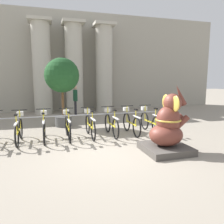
{
  "coord_description": "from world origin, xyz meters",
  "views": [
    {
      "loc": [
        -1.54,
        -5.36,
        1.98
      ],
      "look_at": [
        0.27,
        0.76,
        1.0
      ],
      "focal_mm": 35.0,
      "sensor_mm": 36.0,
      "label": 1
    }
  ],
  "objects_px": {
    "bicycle_6": "(111,124)",
    "person_pedestrian": "(75,98)",
    "bicycle_2": "(19,130)",
    "bicycle_3": "(44,128)",
    "bicycle_7": "(131,123)",
    "bicycle_5": "(90,125)",
    "elephant_statue": "(168,129)",
    "bicycle_8": "(150,121)",
    "potted_tree": "(62,78)",
    "bicycle_4": "(68,127)"
  },
  "relations": [
    {
      "from": "bicycle_5",
      "to": "bicycle_8",
      "type": "distance_m",
      "value": 2.25
    },
    {
      "from": "bicycle_2",
      "to": "bicycle_8",
      "type": "height_order",
      "value": "same"
    },
    {
      "from": "potted_tree",
      "to": "person_pedestrian",
      "type": "bearing_deg",
      "value": 72.56
    },
    {
      "from": "bicycle_5",
      "to": "bicycle_6",
      "type": "distance_m",
      "value": 0.75
    },
    {
      "from": "elephant_statue",
      "to": "potted_tree",
      "type": "distance_m",
      "value": 4.98
    },
    {
      "from": "bicycle_5",
      "to": "bicycle_8",
      "type": "xyz_separation_m",
      "value": [
        2.25,
        0.0,
        0.0
      ]
    },
    {
      "from": "potted_tree",
      "to": "elephant_statue",
      "type": "bearing_deg",
      "value": -58.88
    },
    {
      "from": "bicycle_5",
      "to": "potted_tree",
      "type": "xyz_separation_m",
      "value": [
        -0.75,
        1.98,
        1.58
      ]
    },
    {
      "from": "bicycle_5",
      "to": "bicycle_7",
      "type": "distance_m",
      "value": 1.5
    },
    {
      "from": "elephant_statue",
      "to": "potted_tree",
      "type": "xyz_separation_m",
      "value": [
        -2.48,
        4.1,
        1.36
      ]
    },
    {
      "from": "bicycle_2",
      "to": "bicycle_3",
      "type": "distance_m",
      "value": 0.75
    },
    {
      "from": "potted_tree",
      "to": "bicycle_4",
      "type": "bearing_deg",
      "value": -89.9
    },
    {
      "from": "bicycle_4",
      "to": "bicycle_5",
      "type": "xyz_separation_m",
      "value": [
        0.75,
        0.04,
        0.0
      ]
    },
    {
      "from": "bicycle_5",
      "to": "elephant_statue",
      "type": "xyz_separation_m",
      "value": [
        1.72,
        -2.12,
        0.22
      ]
    },
    {
      "from": "bicycle_4",
      "to": "bicycle_8",
      "type": "relative_size",
      "value": 1.0
    },
    {
      "from": "bicycle_5",
      "to": "person_pedestrian",
      "type": "xyz_separation_m",
      "value": [
        0.08,
        4.63,
        0.55
      ]
    },
    {
      "from": "bicycle_4",
      "to": "bicycle_7",
      "type": "height_order",
      "value": "same"
    },
    {
      "from": "bicycle_7",
      "to": "bicycle_2",
      "type": "bearing_deg",
      "value": -179.41
    },
    {
      "from": "bicycle_5",
      "to": "bicycle_6",
      "type": "bearing_deg",
      "value": -0.51
    },
    {
      "from": "potted_tree",
      "to": "bicycle_3",
      "type": "bearing_deg",
      "value": -110.6
    },
    {
      "from": "bicycle_3",
      "to": "bicycle_5",
      "type": "distance_m",
      "value": 1.5
    },
    {
      "from": "bicycle_3",
      "to": "potted_tree",
      "type": "relative_size",
      "value": 0.6
    },
    {
      "from": "bicycle_8",
      "to": "bicycle_2",
      "type": "bearing_deg",
      "value": -179.44
    },
    {
      "from": "bicycle_7",
      "to": "potted_tree",
      "type": "xyz_separation_m",
      "value": [
        -2.25,
        1.99,
        1.58
      ]
    },
    {
      "from": "bicycle_3",
      "to": "bicycle_7",
      "type": "distance_m",
      "value": 2.99
    },
    {
      "from": "bicycle_2",
      "to": "bicycle_7",
      "type": "xyz_separation_m",
      "value": [
        3.74,
        0.04,
        0.0
      ]
    },
    {
      "from": "bicycle_8",
      "to": "potted_tree",
      "type": "height_order",
      "value": "potted_tree"
    },
    {
      "from": "bicycle_2",
      "to": "elephant_statue",
      "type": "bearing_deg",
      "value": -27.62
    },
    {
      "from": "potted_tree",
      "to": "bicycle_7",
      "type": "bearing_deg",
      "value": -41.44
    },
    {
      "from": "bicycle_7",
      "to": "bicycle_8",
      "type": "height_order",
      "value": "same"
    },
    {
      "from": "bicycle_3",
      "to": "person_pedestrian",
      "type": "xyz_separation_m",
      "value": [
        1.58,
        4.63,
        0.55
      ]
    },
    {
      "from": "person_pedestrian",
      "to": "bicycle_3",
      "type": "bearing_deg",
      "value": -108.81
    },
    {
      "from": "bicycle_2",
      "to": "person_pedestrian",
      "type": "xyz_separation_m",
      "value": [
        2.33,
        4.68,
        0.55
      ]
    },
    {
      "from": "bicycle_5",
      "to": "bicycle_6",
      "type": "height_order",
      "value": "same"
    },
    {
      "from": "bicycle_3",
      "to": "bicycle_7",
      "type": "xyz_separation_m",
      "value": [
        2.99,
        -0.0,
        0.0
      ]
    },
    {
      "from": "bicycle_3",
      "to": "bicycle_8",
      "type": "distance_m",
      "value": 3.74
    },
    {
      "from": "bicycle_3",
      "to": "bicycle_8",
      "type": "height_order",
      "value": "same"
    },
    {
      "from": "bicycle_5",
      "to": "bicycle_8",
      "type": "bearing_deg",
      "value": 0.0
    },
    {
      "from": "bicycle_6",
      "to": "person_pedestrian",
      "type": "relative_size",
      "value": 1.06
    },
    {
      "from": "person_pedestrian",
      "to": "potted_tree",
      "type": "bearing_deg",
      "value": -107.44
    },
    {
      "from": "bicycle_8",
      "to": "person_pedestrian",
      "type": "height_order",
      "value": "person_pedestrian"
    },
    {
      "from": "person_pedestrian",
      "to": "bicycle_5",
      "type": "bearing_deg",
      "value": -91.01
    },
    {
      "from": "person_pedestrian",
      "to": "bicycle_2",
      "type": "bearing_deg",
      "value": -116.45
    },
    {
      "from": "bicycle_2",
      "to": "bicycle_4",
      "type": "distance_m",
      "value": 1.5
    },
    {
      "from": "bicycle_4",
      "to": "bicycle_6",
      "type": "height_order",
      "value": "same"
    },
    {
      "from": "bicycle_8",
      "to": "elephant_statue",
      "type": "height_order",
      "value": "elephant_statue"
    },
    {
      "from": "bicycle_5",
      "to": "elephant_statue",
      "type": "distance_m",
      "value": 2.74
    },
    {
      "from": "bicycle_2",
      "to": "bicycle_8",
      "type": "relative_size",
      "value": 1.0
    },
    {
      "from": "bicycle_7",
      "to": "person_pedestrian",
      "type": "bearing_deg",
      "value": 106.97
    },
    {
      "from": "bicycle_6",
      "to": "person_pedestrian",
      "type": "height_order",
      "value": "person_pedestrian"
    }
  ]
}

